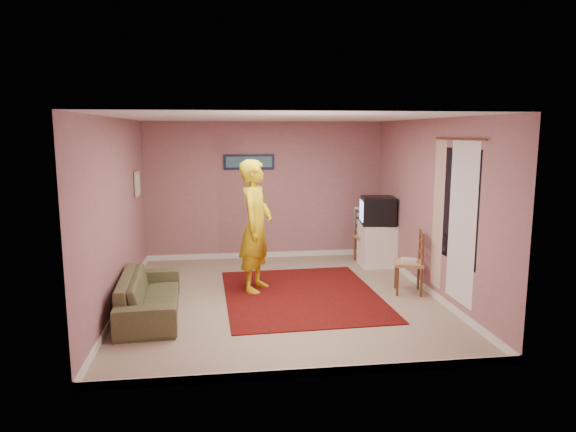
{
  "coord_description": "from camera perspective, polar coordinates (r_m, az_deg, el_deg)",
  "views": [
    {
      "loc": [
        -0.83,
        -7.19,
        2.41
      ],
      "look_at": [
        0.19,
        0.6,
        1.12
      ],
      "focal_mm": 32.0,
      "sensor_mm": 36.0,
      "label": 1
    }
  ],
  "objects": [
    {
      "name": "curtain_rod",
      "position": [
        6.98,
        18.46,
        8.14
      ],
      "size": [
        0.02,
        1.4,
        0.02
      ],
      "primitive_type": "cylinder",
      "rotation": [
        1.57,
        0.0,
        0.0
      ],
      "color": "brown",
      "rests_on": "wall_right"
    },
    {
      "name": "ground",
      "position": [
        7.63,
        -0.84,
        -9.07
      ],
      "size": [
        5.0,
        5.0,
        0.0
      ],
      "primitive_type": "plane",
      "color": "tan",
      "rests_on": "ground"
    },
    {
      "name": "sofa",
      "position": [
        7.12,
        -15.11,
        -8.43
      ],
      "size": [
        0.85,
        1.93,
        0.55
      ],
      "primitive_type": "imported",
      "rotation": [
        0.0,
        0.0,
        1.63
      ],
      "color": "brown",
      "rests_on": "ground"
    },
    {
      "name": "baseboard_back",
      "position": [
        9.99,
        -2.51,
        -4.31
      ],
      "size": [
        4.5,
        0.02,
        0.1
      ],
      "primitive_type": "cube",
      "color": "white",
      "rests_on": "ground"
    },
    {
      "name": "crt_tv",
      "position": [
        9.32,
        9.92,
        0.58
      ],
      "size": [
        0.66,
        0.6,
        0.5
      ],
      "rotation": [
        0.0,
        0.0,
        -0.15
      ],
      "color": "black",
      "rests_on": "tv_cabinet"
    },
    {
      "name": "wall_front",
      "position": [
        4.89,
        2.53,
        -3.79
      ],
      "size": [
        4.5,
        0.02,
        2.6
      ],
      "primitive_type": "cube",
      "color": "#A26A6D",
      "rests_on": "ground"
    },
    {
      "name": "tv_cabinet",
      "position": [
        9.44,
        9.85,
        -3.2
      ],
      "size": [
        0.6,
        0.54,
        0.76
      ],
      "primitive_type": "cube",
      "color": "white",
      "rests_on": "ground"
    },
    {
      "name": "wall_right",
      "position": [
        7.9,
        15.57,
        0.93
      ],
      "size": [
        0.02,
        5.0,
        2.6
      ],
      "primitive_type": "cube",
      "color": "#A26A6D",
      "rests_on": "ground"
    },
    {
      "name": "curtain_sheer",
      "position": [
        6.96,
        18.76,
        -0.75
      ],
      "size": [
        0.01,
        0.75,
        2.1
      ],
      "primitive_type": "cube",
      "color": "white",
      "rests_on": "wall_right"
    },
    {
      "name": "game_console",
      "position": [
        7.93,
        13.28,
        -4.79
      ],
      "size": [
        0.26,
        0.21,
        0.05
      ],
      "primitive_type": "cube",
      "rotation": [
        0.0,
        0.0,
        -0.24
      ],
      "color": "silver",
      "rests_on": "chair_b"
    },
    {
      "name": "chair_a",
      "position": [
        9.61,
        8.9,
        -1.62
      ],
      "size": [
        0.47,
        0.45,
        0.53
      ],
      "rotation": [
        0.0,
        0.0,
        0.06
      ],
      "color": "tan",
      "rests_on": "ground"
    },
    {
      "name": "wall_left",
      "position": [
        7.41,
        -18.43,
        0.25
      ],
      "size": [
        0.02,
        5.0,
        2.6
      ],
      "primitive_type": "cube",
      "color": "#A26A6D",
      "rests_on": "ground"
    },
    {
      "name": "ceiling",
      "position": [
        7.24,
        -0.89,
        10.86
      ],
      "size": [
        4.5,
        5.0,
        0.02
      ],
      "primitive_type": "cube",
      "color": "silver",
      "rests_on": "wall_back"
    },
    {
      "name": "baseboard_right",
      "position": [
        8.16,
        15.12,
        -7.78
      ],
      "size": [
        0.02,
        5.0,
        0.1
      ],
      "primitive_type": "cube",
      "color": "white",
      "rests_on": "ground"
    },
    {
      "name": "chair_b",
      "position": [
        7.92,
        13.3,
        -4.29
      ],
      "size": [
        0.5,
        0.52,
        0.51
      ],
      "rotation": [
        0.0,
        0.0,
        -1.83
      ],
      "color": "tan",
      "rests_on": "ground"
    },
    {
      "name": "picture_left",
      "position": [
        8.94,
        -16.39,
        3.45
      ],
      "size": [
        0.04,
        0.38,
        0.42
      ],
      "color": "beige",
      "rests_on": "wall_left"
    },
    {
      "name": "baseboard_front",
      "position": [
        5.32,
        2.41,
        -16.99
      ],
      "size": [
        4.5,
        0.02,
        0.1
      ],
      "primitive_type": "cube",
      "color": "white",
      "rests_on": "ground"
    },
    {
      "name": "curtain_floral",
      "position": [
        7.57,
        16.34,
        0.16
      ],
      "size": [
        0.01,
        0.35,
        2.1
      ],
      "primitive_type": "cube",
      "color": "white",
      "rests_on": "wall_right"
    },
    {
      "name": "picture_back",
      "position": [
        9.68,
        -4.35,
        6.02
      ],
      "size": [
        0.95,
        0.04,
        0.28
      ],
      "color": "#141738",
      "rests_on": "wall_back"
    },
    {
      "name": "window",
      "position": [
        7.06,
        18.41,
        1.06
      ],
      "size": [
        0.01,
        1.1,
        1.5
      ],
      "primitive_type": "cube",
      "color": "black",
      "rests_on": "wall_right"
    },
    {
      "name": "wall_back",
      "position": [
        9.78,
        -2.57,
        2.83
      ],
      "size": [
        4.5,
        0.02,
        2.6
      ],
      "primitive_type": "cube",
      "color": "#A26A6D",
      "rests_on": "ground"
    },
    {
      "name": "blue_throw",
      "position": [
        9.75,
        8.62,
        -0.3
      ],
      "size": [
        0.43,
        0.05,
        0.45
      ],
      "primitive_type": "cube",
      "color": "#90B9EC",
      "rests_on": "chair_a"
    },
    {
      "name": "baseboard_left",
      "position": [
        7.69,
        -17.87,
        -8.98
      ],
      "size": [
        0.02,
        5.0,
        0.1
      ],
      "primitive_type": "cube",
      "color": "white",
      "rests_on": "ground"
    },
    {
      "name": "area_rug",
      "position": [
        7.75,
        1.49,
        -8.71
      ],
      "size": [
        2.34,
        2.88,
        0.01
      ],
      "primitive_type": "cube",
      "rotation": [
        0.0,
        0.0,
        0.04
      ],
      "color": "black",
      "rests_on": "ground"
    },
    {
      "name": "person",
      "position": [
        7.76,
        -3.59,
        -1.12
      ],
      "size": [
        0.72,
        0.86,
        2.0
      ],
      "primitive_type": "imported",
      "rotation": [
        0.0,
        0.0,
        1.17
      ],
      "color": "gold",
      "rests_on": "ground"
    },
    {
      "name": "dvd_player",
      "position": [
        9.62,
        8.89,
        -2.03
      ],
      "size": [
        0.37,
        0.32,
        0.05
      ],
      "primitive_type": "cube",
      "rotation": [
        0.0,
        0.0,
        -0.34
      ],
      "color": "#ADADB2",
      "rests_on": "chair_a"
    }
  ]
}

